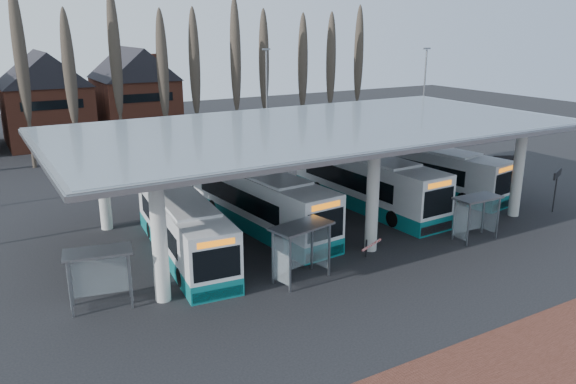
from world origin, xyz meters
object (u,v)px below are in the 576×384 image
shelter_2 (475,208)px  bus_3 (429,171)px  bus_2 (366,182)px  shelter_0 (99,265)px  bus_1 (259,201)px  shelter_1 (299,239)px  bus_0 (183,228)px

shelter_2 → bus_3: bearing=62.6°
bus_2 → shelter_0: bus_2 is taller
bus_1 → shelter_0: bearing=-157.6°
shelter_0 → shelter_2: bearing=3.9°
bus_3 → shelter_2: (-4.79, -8.81, 0.30)m
shelter_0 → shelter_2: 21.06m
bus_2 → bus_3: 6.48m
bus_1 → bus_2: bus_2 is taller
shelter_0 → shelter_1: shelter_1 is taller
shelter_2 → bus_0: bearing=159.4°
bus_2 → shelter_0: bearing=-165.7°
bus_0 → bus_3: size_ratio=0.97×
shelter_0 → bus_2: bearing=27.4°
bus_0 → bus_1: bus_1 is taller
bus_0 → bus_3: 20.62m
bus_1 → bus_0: bearing=-166.1°
bus_1 → shelter_1: bus_1 is taller
shelter_0 → shelter_1: (9.10, -2.10, 0.13)m
bus_0 → bus_2: bus_2 is taller
bus_3 → bus_0: bearing=177.3°
bus_2 → shelter_2: 8.41m
bus_3 → shelter_2: 10.04m
bus_1 → shelter_1: (-1.83, -7.81, 0.40)m
bus_2 → shelter_1: bus_2 is taller
shelter_1 → bus_2: bearing=25.4°
shelter_1 → bus_1: bearing=64.5°
bus_3 → shelter_0: bearing=-176.0°
shelter_0 → shelter_1: bearing=-2.2°
bus_0 → shelter_2: size_ratio=4.27×
bus_1 → bus_3: 14.78m
shelter_0 → bus_1: bearing=38.3°
bus_3 → shelter_0: (-25.70, -6.31, 0.36)m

